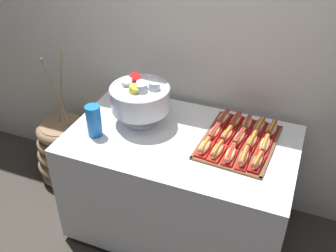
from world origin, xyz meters
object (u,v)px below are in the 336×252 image
at_px(hot_dog_4, 257,162).
at_px(cup_stack, 94,121).
at_px(hot_dog_13, 259,127).
at_px(hot_dog_0, 205,147).
at_px(hot_dog_2, 230,155).
at_px(hot_dog_9, 265,145).
at_px(hot_dog_11, 235,121).
at_px(hot_dog_5, 214,132).
at_px(hot_dog_8, 252,141).
at_px(buffet_table, 180,183).
at_px(serving_tray, 238,142).
at_px(floor_vase, 66,151).
at_px(punch_bowl, 140,98).
at_px(hot_dog_7, 239,138).
at_px(hot_dog_10, 223,118).
at_px(hot_dog_3, 244,158).
at_px(hot_dog_12, 247,124).
at_px(hot_dog_14, 271,129).
at_px(hot_dog_1, 217,151).
at_px(hot_dog_6, 227,135).

relative_size(hot_dog_4, cup_stack, 0.81).
relative_size(hot_dog_13, cup_stack, 0.94).
bearing_deg(hot_dog_0, hot_dog_2, -3.41).
distance_m(hot_dog_9, hot_dog_11, 0.28).
bearing_deg(hot_dog_5, hot_dog_8, -3.41).
relative_size(buffet_table, serving_tray, 2.48).
distance_m(floor_vase, hot_dog_5, 1.32).
bearing_deg(punch_bowl, serving_tray, 0.65).
relative_size(hot_dog_2, hot_dog_11, 0.94).
distance_m(punch_bowl, cup_stack, 0.31).
relative_size(hot_dog_7, hot_dog_9, 1.00).
xyz_separation_m(hot_dog_2, hot_dog_11, (-0.06, 0.33, 0.00)).
relative_size(hot_dog_5, hot_dog_10, 0.97).
relative_size(hot_dog_4, hot_dog_5, 0.94).
bearing_deg(floor_vase, hot_dog_3, -10.73).
bearing_deg(cup_stack, hot_dog_9, 13.11).
relative_size(hot_dog_0, hot_dog_4, 1.00).
distance_m(hot_dog_12, hot_dog_13, 0.08).
xyz_separation_m(buffet_table, hot_dog_14, (0.49, 0.23, 0.40)).
relative_size(hot_dog_4, hot_dog_13, 0.87).
height_order(hot_dog_4, hot_dog_5, hot_dog_4).
bearing_deg(floor_vase, hot_dog_14, 2.22).
height_order(hot_dog_13, hot_dog_14, hot_dog_14).
bearing_deg(hot_dog_7, hot_dog_0, -135.69).
xyz_separation_m(buffet_table, hot_dog_1, (0.24, -0.08, 0.40)).
height_order(hot_dog_9, cup_stack, cup_stack).
distance_m(hot_dog_7, hot_dog_13, 0.18).
bearing_deg(floor_vase, hot_dog_11, 3.21).
height_order(buffet_table, hot_dog_9, hot_dog_9).
xyz_separation_m(hot_dog_12, cup_stack, (-0.83, -0.40, 0.07)).
distance_m(hot_dog_4, hot_dog_13, 0.34).
xyz_separation_m(hot_dog_7, hot_dog_13, (0.08, 0.16, -0.00)).
xyz_separation_m(hot_dog_1, hot_dog_14, (0.24, 0.32, 0.00)).
height_order(floor_vase, serving_tray, floor_vase).
bearing_deg(hot_dog_12, hot_dog_10, 176.59).
distance_m(hot_dog_8, hot_dog_12, 0.18).
height_order(serving_tray, hot_dog_12, hot_dog_12).
xyz_separation_m(hot_dog_10, hot_dog_12, (0.15, -0.01, -0.00)).
bearing_deg(hot_dog_13, punch_bowl, -166.70).
bearing_deg(hot_dog_10, hot_dog_11, -3.41).
height_order(buffet_table, hot_dog_7, hot_dog_7).
relative_size(serving_tray, hot_dog_6, 3.41).
relative_size(serving_tray, hot_dog_10, 3.11).
bearing_deg(cup_stack, hot_dog_13, 23.61).
bearing_deg(cup_stack, hot_dog_7, 15.98).
xyz_separation_m(hot_dog_7, hot_dog_8, (0.07, -0.00, 0.00)).
height_order(hot_dog_4, hot_dog_7, hot_dog_7).
height_order(serving_tray, hot_dog_6, hot_dog_6).
bearing_deg(hot_dog_4, hot_dog_6, 140.33).
bearing_deg(cup_stack, hot_dog_0, 6.79).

